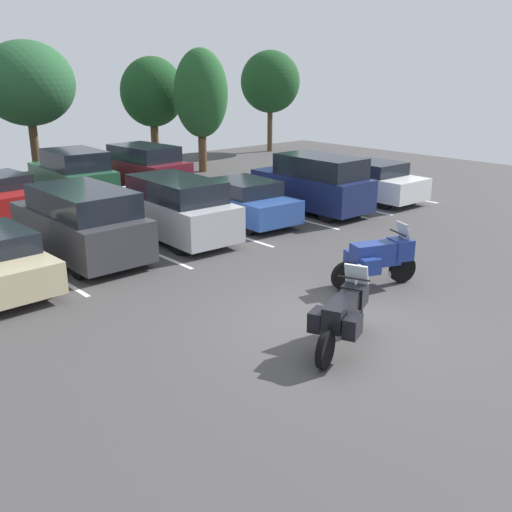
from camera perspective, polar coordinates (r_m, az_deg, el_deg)
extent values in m
cube|color=#423F3F|center=(11.64, 7.73, -7.09)|extent=(44.00, 44.00, 0.10)
cylinder|color=black|center=(11.38, 9.63, -5.64)|extent=(0.67, 0.36, 0.68)
cylinder|color=black|center=(9.97, 6.78, -9.04)|extent=(0.67, 0.36, 0.68)
cube|color=black|center=(10.51, 8.40, -5.26)|extent=(1.27, 0.78, 0.44)
cylinder|color=#B2B2B7|center=(11.11, 9.55, -3.87)|extent=(0.51, 0.26, 1.14)
cylinder|color=black|center=(10.91, 9.53, -2.17)|extent=(0.26, 0.59, 0.04)
cube|color=black|center=(11.12, 9.59, -3.73)|extent=(0.57, 0.56, 0.39)
cube|color=#B2C1CC|center=(11.03, 9.77, -1.74)|extent=(0.31, 0.47, 0.39)
cube|color=black|center=(10.32, 6.06, -6.20)|extent=(0.50, 0.39, 0.36)
cube|color=black|center=(10.14, 9.40, -6.80)|extent=(0.50, 0.39, 0.36)
cylinder|color=black|center=(14.15, 14.08, -1.20)|extent=(0.67, 0.35, 0.67)
cylinder|color=black|center=(13.37, 8.70, -1.99)|extent=(0.67, 0.35, 0.67)
cube|color=navy|center=(13.60, 11.58, 0.19)|extent=(1.22, 0.82, 0.54)
cylinder|color=#B2B2B7|center=(13.95, 13.81, 0.37)|extent=(0.51, 0.25, 1.14)
cylinder|color=black|center=(13.78, 13.68, 2.22)|extent=(0.26, 0.59, 0.04)
cube|color=navy|center=(13.94, 13.90, 0.69)|extent=(0.60, 0.65, 0.48)
cube|color=#B2C1CC|center=(13.85, 14.20, 2.43)|extent=(0.31, 0.47, 0.39)
cube|color=navy|center=(13.77, 9.54, -0.12)|extent=(0.50, 0.38, 0.36)
cube|color=navy|center=(13.18, 11.11, -1.02)|extent=(0.50, 0.38, 0.36)
cube|color=silver|center=(15.73, -20.20, -1.13)|extent=(0.12, 5.16, 0.01)
cube|color=silver|center=(16.88, -11.35, 0.91)|extent=(0.12, 5.16, 0.01)
cube|color=silver|center=(18.40, -3.79, 2.63)|extent=(0.12, 5.16, 0.01)
cube|color=silver|center=(20.20, 2.54, 4.04)|extent=(0.12, 5.16, 0.01)
cube|color=silver|center=(22.22, 7.80, 5.16)|extent=(0.12, 5.16, 0.01)
cube|color=silver|center=(24.39, 12.16, 6.06)|extent=(0.12, 5.16, 0.01)
cylinder|color=black|center=(13.73, -19.70, -2.24)|extent=(0.24, 0.72, 0.71)
cube|color=#38383D|center=(16.16, -16.78, 2.44)|extent=(1.93, 4.58, 1.05)
cube|color=black|center=(15.72, -16.60, 5.20)|extent=(1.78, 3.12, 0.64)
cylinder|color=black|center=(17.36, -21.35, 1.59)|extent=(0.22, 0.66, 0.65)
cylinder|color=black|center=(17.97, -16.44, 2.62)|extent=(0.22, 0.66, 0.65)
cylinder|color=black|center=(14.59, -16.91, -0.90)|extent=(0.22, 0.66, 0.65)
cylinder|color=black|center=(15.31, -11.32, 0.42)|extent=(0.22, 0.66, 0.65)
cube|color=#B7B7BC|center=(17.55, -8.24, 4.12)|extent=(1.98, 4.88, 1.00)
cube|color=black|center=(17.11, -7.81, 6.54)|extent=(1.77, 3.10, 0.61)
cylinder|color=black|center=(18.68, -12.83, 3.47)|extent=(0.25, 0.66, 0.65)
cylinder|color=black|center=(19.38, -8.80, 4.22)|extent=(0.25, 0.66, 0.65)
cylinder|color=black|center=(15.91, -7.44, 1.27)|extent=(0.25, 0.66, 0.65)
cylinder|color=black|center=(16.73, -3.01, 2.23)|extent=(0.25, 0.66, 0.65)
cube|color=#2D519E|center=(19.18, -1.48, 5.10)|extent=(2.10, 4.38, 0.72)
cube|color=black|center=(18.91, -1.16, 6.75)|extent=(1.79, 2.18, 0.46)
cylinder|color=black|center=(20.00, -5.69, 4.85)|extent=(0.27, 0.72, 0.70)
cylinder|color=black|center=(20.81, -2.12, 5.44)|extent=(0.27, 0.72, 0.70)
cylinder|color=black|center=(17.67, -0.71, 3.19)|extent=(0.27, 0.72, 0.70)
cylinder|color=black|center=(18.59, 3.06, 3.91)|extent=(0.27, 0.72, 0.70)
cube|color=navy|center=(20.73, 5.37, 6.46)|extent=(1.84, 4.46, 1.07)
cube|color=black|center=(20.29, 6.28, 8.72)|extent=(1.68, 3.05, 0.69)
cylinder|color=black|center=(21.35, 0.99, 5.74)|extent=(0.23, 0.69, 0.68)
cylinder|color=black|center=(22.37, 3.90, 6.26)|extent=(0.23, 0.69, 0.68)
cylinder|color=black|center=(19.27, 7.00, 4.28)|extent=(0.23, 0.69, 0.68)
cylinder|color=black|center=(20.40, 9.88, 4.90)|extent=(0.23, 0.69, 0.68)
cube|color=white|center=(22.96, 10.68, 6.99)|extent=(2.00, 4.61, 0.78)
cube|color=black|center=(22.66, 11.41, 8.42)|extent=(1.79, 2.06, 0.47)
cylinder|color=black|center=(23.41, 6.41, 6.71)|extent=(0.24, 0.69, 0.69)
cylinder|color=black|center=(24.60, 9.05, 7.15)|extent=(0.24, 0.69, 0.69)
cylinder|color=black|center=(21.45, 12.45, 5.38)|extent=(0.24, 0.69, 0.69)
cylinder|color=black|center=(22.75, 14.98, 5.89)|extent=(0.24, 0.69, 0.69)
cylinder|color=black|center=(23.56, -23.56, 5.44)|extent=(0.27, 0.73, 0.71)
cylinder|color=black|center=(20.89, -20.30, 4.40)|extent=(0.27, 0.73, 0.71)
cube|color=#235638|center=(22.97, -17.44, 6.87)|extent=(2.08, 4.37, 1.14)
cube|color=black|center=(22.47, -17.28, 9.00)|extent=(1.83, 2.63, 0.67)
cylinder|color=black|center=(24.14, -20.36, 5.96)|extent=(0.26, 0.62, 0.61)
cylinder|color=black|center=(24.66, -16.89, 6.54)|extent=(0.26, 0.62, 0.61)
cylinder|color=black|center=(21.45, -17.84, 4.84)|extent=(0.26, 0.62, 0.61)
cylinder|color=black|center=(22.03, -14.02, 5.49)|extent=(0.26, 0.62, 0.61)
cube|color=maroon|center=(24.16, -11.24, 7.91)|extent=(2.13, 4.66, 1.14)
cube|color=black|center=(23.76, -10.89, 9.87)|extent=(1.86, 2.84, 0.58)
cylinder|color=black|center=(25.11, -14.68, 6.99)|extent=(0.27, 0.69, 0.68)
cylinder|color=black|center=(25.93, -11.73, 7.53)|extent=(0.27, 0.69, 0.68)
cylinder|color=black|center=(22.55, -10.53, 6.09)|extent=(0.27, 0.69, 0.68)
cylinder|color=black|center=(23.47, -7.42, 6.69)|extent=(0.27, 0.69, 0.68)
cylinder|color=#4C3823|center=(28.40, -20.72, 9.38)|extent=(0.37, 0.37, 2.38)
ellipsoid|color=#23512D|center=(28.18, -21.40, 15.41)|extent=(4.04, 4.04, 3.62)
cylinder|color=#4C3823|center=(36.04, 1.36, 11.99)|extent=(0.31, 0.31, 2.28)
ellipsoid|color=#19421E|center=(35.86, 1.40, 16.64)|extent=(3.48, 3.48, 3.56)
cylinder|color=#4C3823|center=(31.06, -9.80, 10.51)|extent=(0.40, 0.40, 1.97)
ellipsoid|color=#19421E|center=(30.84, -10.07, 15.49)|extent=(3.20, 3.20, 3.43)
cylinder|color=#4C3823|center=(28.89, -5.23, 9.83)|extent=(0.39, 0.39, 1.65)
ellipsoid|color=#1E4C23|center=(28.63, -5.39, 15.53)|extent=(2.54, 2.54, 4.10)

